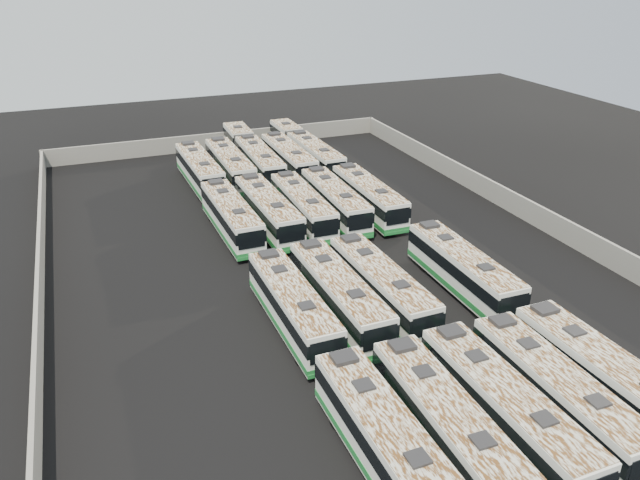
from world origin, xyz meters
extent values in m
plane|color=black|center=(0.00, 0.00, 0.00)|extent=(140.00, 140.00, 0.00)
cube|color=gray|center=(0.00, 36.30, 1.10)|extent=(45.20, 0.30, 2.20)
cube|color=gray|center=(22.30, 0.00, 1.10)|extent=(0.30, 73.20, 2.20)
cube|color=gray|center=(-22.30, 0.00, 1.10)|extent=(0.30, 73.20, 2.20)
cube|color=silver|center=(-5.67, -23.59, 1.85)|extent=(2.79, 12.88, 2.95)
cube|color=#1B7230|center=(-5.67, -23.59, 0.77)|extent=(2.84, 12.93, 0.45)
cube|color=black|center=(-5.67, -23.59, 2.34)|extent=(2.85, 12.94, 0.99)
cube|color=beige|center=(-5.67, -23.59, 3.35)|extent=(2.73, 12.63, 0.08)
cube|color=black|center=(-5.64, -26.42, 3.46)|extent=(1.03, 1.03, 0.15)
cube|color=black|center=(-5.69, -20.77, 3.46)|extent=(1.03, 1.03, 0.15)
cube|color=black|center=(-5.71, -18.19, 3.52)|extent=(1.40, 1.19, 0.28)
cylinder|color=black|center=(-6.85, -19.49, 0.54)|extent=(0.31, 1.07, 1.07)
cylinder|color=black|center=(-4.56, -19.47, 0.54)|extent=(0.31, 1.07, 1.07)
cube|color=silver|center=(-2.17, -23.72, 1.85)|extent=(2.92, 12.89, 2.94)
cube|color=#1B7230|center=(-2.17, -23.72, 0.77)|extent=(2.97, 12.94, 0.45)
cube|color=black|center=(-2.17, -23.72, 2.33)|extent=(2.98, 12.95, 0.98)
cube|color=beige|center=(-2.17, -23.72, 3.35)|extent=(2.86, 12.63, 0.07)
cube|color=black|center=(-2.23, -26.54, 3.46)|extent=(1.04, 1.04, 0.15)
cube|color=black|center=(-2.12, -20.90, 3.46)|extent=(1.04, 1.04, 0.15)
cube|color=black|center=(-2.07, -18.33, 3.51)|extent=(1.41, 1.20, 0.28)
cylinder|color=black|center=(-3.24, -19.59, 0.53)|extent=(0.32, 1.08, 1.07)
cylinder|color=black|center=(-0.95, -19.63, 0.53)|extent=(0.32, 1.08, 1.07)
cube|color=silver|center=(1.43, -23.59, 1.85)|extent=(2.85, 12.93, 2.95)
cube|color=#1B7230|center=(1.43, -23.59, 0.77)|extent=(2.90, 12.98, 0.45)
cube|color=black|center=(1.43, -23.59, 2.34)|extent=(2.91, 12.99, 0.99)
cube|color=beige|center=(1.43, -23.59, 3.36)|extent=(2.79, 12.67, 0.08)
cube|color=black|center=(1.46, -26.42, 3.47)|extent=(1.03, 1.03, 0.15)
cube|color=black|center=(1.39, -20.75, 3.47)|extent=(1.03, 1.03, 0.15)
cube|color=black|center=(1.36, -18.17, 3.52)|extent=(1.41, 1.20, 0.28)
cylinder|color=black|center=(2.63, -27.70, 0.54)|extent=(0.31, 1.08, 1.07)
cylinder|color=black|center=(0.22, -19.48, 0.54)|extent=(0.31, 1.08, 1.07)
cylinder|color=black|center=(2.52, -19.45, 0.54)|extent=(0.31, 1.08, 1.07)
cube|color=silver|center=(4.99, -23.51, 1.82)|extent=(2.75, 12.66, 2.89)
cube|color=#1B7230|center=(4.99, -23.51, 0.76)|extent=(2.80, 12.71, 0.44)
cube|color=black|center=(4.99, -23.51, 2.29)|extent=(2.81, 12.72, 0.97)
cube|color=beige|center=(4.99, -23.51, 3.29)|extent=(2.69, 12.40, 0.07)
cube|color=black|center=(4.97, -26.29, 3.40)|extent=(1.01, 1.01, 0.15)
cube|color=black|center=(5.02, -20.74, 3.40)|extent=(1.01, 1.01, 0.15)
cube|color=black|center=(5.04, -18.21, 3.45)|extent=(1.38, 1.17, 0.27)
cylinder|color=black|center=(3.83, -27.55, 0.53)|extent=(0.30, 1.06, 1.05)
cylinder|color=black|center=(6.08, -27.57, 0.53)|extent=(0.30, 1.06, 1.05)
cylinder|color=black|center=(3.90, -19.46, 0.53)|extent=(0.30, 1.06, 1.05)
cylinder|color=black|center=(6.16, -19.48, 0.53)|extent=(0.30, 1.06, 1.05)
cube|color=silver|center=(8.39, -23.71, 1.88)|extent=(2.98, 13.16, 3.00)
cube|color=#1B7230|center=(8.39, -23.71, 0.79)|extent=(3.03, 13.21, 0.46)
cube|color=black|center=(8.39, -23.71, 2.38)|extent=(3.04, 13.22, 1.00)
cube|color=beige|center=(8.39, -23.71, 3.42)|extent=(2.92, 12.89, 0.08)
cube|color=black|center=(8.34, -20.83, 3.53)|extent=(1.06, 1.06, 0.15)
cube|color=black|center=(8.29, -18.21, 3.58)|extent=(1.44, 1.23, 0.28)
cylinder|color=black|center=(7.15, -19.54, 0.55)|extent=(0.33, 1.10, 1.09)
cylinder|color=black|center=(9.48, -19.50, 0.55)|extent=(0.33, 1.10, 1.09)
cube|color=silver|center=(-5.65, -9.14, 1.81)|extent=(2.74, 12.65, 2.89)
cube|color=#1B7230|center=(-5.65, -9.14, 0.76)|extent=(2.79, 12.70, 0.44)
cube|color=black|center=(-5.65, -9.14, 2.29)|extent=(2.80, 12.71, 0.97)
cube|color=black|center=(-5.60, -15.48, 2.16)|extent=(2.32, 0.08, 1.53)
cube|color=#1B7230|center=(-5.60, -15.48, 0.55)|extent=(2.63, 0.12, 0.29)
cube|color=beige|center=(-5.65, -9.14, 3.29)|extent=(2.68, 12.39, 0.07)
cube|color=black|center=(-5.63, -11.92, 3.40)|extent=(1.01, 1.01, 0.15)
cube|color=black|center=(-5.68, -6.37, 3.40)|extent=(1.01, 1.01, 0.15)
cube|color=black|center=(-5.70, -3.84, 3.45)|extent=(1.38, 1.17, 0.27)
cylinder|color=black|center=(-6.75, -13.19, 0.53)|extent=(0.30, 1.05, 1.05)
cylinder|color=black|center=(-4.49, -13.17, 0.53)|extent=(0.30, 1.05, 1.05)
cylinder|color=black|center=(-6.81, -5.11, 0.53)|extent=(0.30, 1.05, 1.05)
cylinder|color=black|center=(-4.56, -5.09, 0.53)|extent=(0.30, 1.05, 1.05)
cube|color=silver|center=(-2.09, -8.97, 1.86)|extent=(2.86, 12.97, 2.96)
cube|color=#1B7230|center=(-2.09, -8.97, 0.78)|extent=(2.91, 13.02, 0.45)
cube|color=black|center=(-2.09, -8.97, 2.35)|extent=(2.92, 13.03, 0.99)
cube|color=black|center=(-2.00, -15.46, 2.21)|extent=(2.37, 0.09, 1.56)
cube|color=#1B7230|center=(-2.00, -15.46, 0.56)|extent=(2.70, 0.14, 0.30)
cube|color=beige|center=(-2.09, -8.97, 3.37)|extent=(2.81, 12.71, 0.08)
cube|color=black|center=(-2.05, -11.81, 3.48)|extent=(1.04, 1.04, 0.15)
cube|color=black|center=(-2.13, -6.12, 3.48)|extent=(1.04, 1.04, 0.15)
cube|color=black|center=(-2.16, -3.53, 3.54)|extent=(1.42, 1.20, 0.28)
cylinder|color=black|center=(-3.19, -13.12, 0.54)|extent=(0.32, 1.08, 1.08)
cylinder|color=black|center=(-0.88, -13.09, 0.54)|extent=(0.32, 1.08, 1.08)
cylinder|color=black|center=(-3.30, -4.84, 0.54)|extent=(0.32, 1.08, 1.08)
cylinder|color=black|center=(-0.99, -4.81, 0.54)|extent=(0.32, 1.08, 1.08)
cube|color=silver|center=(1.37, -8.90, 1.83)|extent=(2.95, 12.76, 2.91)
cube|color=#1B7230|center=(1.37, -8.90, 0.76)|extent=(3.00, 12.81, 0.44)
cube|color=black|center=(1.37, -8.90, 2.31)|extent=(3.01, 12.82, 0.97)
cube|color=black|center=(1.53, -15.27, 2.17)|extent=(2.33, 0.12, 1.53)
cube|color=#1B7230|center=(1.53, -15.27, 0.55)|extent=(2.65, 0.16, 0.30)
cube|color=beige|center=(1.37, -8.90, 3.31)|extent=(2.89, 12.50, 0.07)
cube|color=black|center=(1.44, -11.70, 3.42)|extent=(1.03, 1.03, 0.15)
cube|color=black|center=(1.30, -6.11, 3.42)|extent=(1.03, 1.03, 0.15)
cube|color=black|center=(1.24, -3.57, 3.47)|extent=(1.40, 1.20, 0.28)
cylinder|color=black|center=(0.34, -12.99, 0.53)|extent=(0.32, 1.07, 1.06)
cylinder|color=black|center=(2.60, -12.94, 0.53)|extent=(0.32, 1.07, 1.06)
cylinder|color=black|center=(0.14, -4.87, 0.53)|extent=(0.32, 1.07, 1.06)
cylinder|color=black|center=(2.41, -4.82, 0.53)|extent=(0.32, 1.07, 1.06)
cube|color=silver|center=(8.46, -8.87, 1.82)|extent=(2.79, 12.71, 2.91)
cube|color=#1B7230|center=(8.46, -8.87, 0.76)|extent=(2.84, 12.76, 0.44)
cube|color=black|center=(8.46, -8.87, 2.30)|extent=(2.85, 12.77, 0.97)
cube|color=black|center=(8.39, -15.23, 2.17)|extent=(2.33, 0.09, 1.53)
cube|color=#1B7230|center=(8.39, -15.23, 0.55)|extent=(2.64, 0.13, 0.30)
cube|color=beige|center=(8.46, -8.87, 3.31)|extent=(2.73, 12.46, 0.07)
cube|color=black|center=(8.43, -11.66, 3.41)|extent=(1.02, 1.02, 0.15)
cube|color=black|center=(8.49, -6.08, 3.41)|extent=(1.02, 1.02, 0.15)
cube|color=black|center=(8.52, -3.54, 3.47)|extent=(1.39, 1.18, 0.27)
cylinder|color=black|center=(7.28, -12.91, 0.53)|extent=(0.31, 1.06, 1.06)
cylinder|color=black|center=(9.54, -12.94, 0.53)|extent=(0.31, 1.06, 1.06)
cylinder|color=black|center=(7.38, -4.80, 0.53)|extent=(0.31, 1.06, 1.06)
cylinder|color=black|center=(9.64, -4.82, 0.53)|extent=(0.31, 1.06, 1.06)
cube|color=silver|center=(-5.66, 8.15, 1.83)|extent=(2.92, 12.81, 2.92)
cube|color=#1B7230|center=(-5.66, 8.15, 0.77)|extent=(2.97, 12.86, 0.45)
cube|color=black|center=(-5.66, 8.15, 2.32)|extent=(2.98, 12.87, 0.98)
cube|color=black|center=(-5.53, 1.76, 2.18)|extent=(2.34, 0.11, 1.54)
cube|color=#1B7230|center=(-5.53, 1.76, 0.55)|extent=(2.66, 0.16, 0.30)
cube|color=beige|center=(-5.66, 8.15, 3.33)|extent=(2.86, 12.55, 0.07)
cube|color=black|center=(-5.61, 5.35, 3.43)|extent=(1.03, 1.03, 0.15)
cube|color=black|center=(-5.72, 10.96, 3.43)|extent=(1.03, 1.03, 0.15)
cube|color=black|center=(-5.78, 13.51, 3.49)|extent=(1.41, 1.20, 0.28)
cylinder|color=black|center=(-6.72, 4.05, 0.53)|extent=(0.32, 1.07, 1.06)
cylinder|color=black|center=(-4.44, 4.09, 0.53)|extent=(0.32, 1.07, 1.06)
cylinder|color=black|center=(-6.89, 12.21, 0.53)|extent=(0.32, 1.07, 1.06)
cylinder|color=black|center=(-4.61, 12.26, 0.53)|extent=(0.32, 1.07, 1.06)
cube|color=silver|center=(-2.08, 8.18, 1.87)|extent=(2.98, 13.08, 2.99)
cube|color=#1B7230|center=(-2.08, 8.18, 0.78)|extent=(3.03, 13.13, 0.46)
cube|color=black|center=(-2.08, 8.18, 2.37)|extent=(3.04, 13.14, 1.00)
cube|color=black|center=(-1.95, 1.65, 2.23)|extent=(2.39, 0.11, 1.57)
cube|color=#1B7230|center=(-1.95, 1.65, 0.56)|extent=(2.72, 0.15, 0.30)
cube|color=beige|center=(-2.08, 8.18, 3.40)|extent=(2.92, 12.82, 0.08)
cube|color=black|center=(-2.02, 5.32, 3.51)|extent=(1.05, 1.05, 0.15)
cube|color=black|center=(-2.14, 11.05, 3.51)|extent=(1.05, 1.05, 0.15)
cube|color=black|center=(-2.19, 13.66, 3.56)|extent=(1.44, 1.22, 0.28)
cylinder|color=black|center=(-3.16, 3.99, 0.54)|extent=(0.33, 1.09, 1.09)
cylinder|color=black|center=(-0.84, 4.04, 0.54)|extent=(0.33, 1.09, 1.09)
cylinder|color=black|center=(-3.33, 12.33, 0.54)|extent=(0.33, 1.09, 1.09)
cylinder|color=black|center=(-1.00, 12.38, 0.54)|extent=(0.33, 1.09, 1.09)
cube|color=silver|center=(1.43, 8.13, 1.81)|extent=(2.84, 12.61, 2.88)
cube|color=#1B7230|center=(1.43, 8.13, 0.75)|extent=(2.89, 12.66, 0.44)
cube|color=black|center=(1.43, 8.13, 2.28)|extent=(2.90, 12.67, 0.96)
cube|color=black|center=(1.32, 1.83, 2.15)|extent=(2.30, 0.10, 1.52)
cube|color=#1B7230|center=(1.32, 1.83, 0.54)|extent=(2.62, 0.15, 0.29)
cube|color=beige|center=(1.43, 8.13, 3.28)|extent=(2.78, 12.35, 0.07)
cube|color=black|center=(1.38, 5.37, 3.38)|extent=(1.01, 1.01, 0.15)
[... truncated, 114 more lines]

